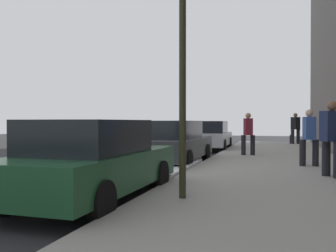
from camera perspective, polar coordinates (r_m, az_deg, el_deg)
ground_plane at (r=11.82m, az=-0.06°, el=-6.51°), size 56.00×56.00×0.00m
sidewalk at (r=11.32m, az=16.27°, el=-6.47°), size 28.00×4.60×0.15m
lane_stripe_centre at (r=13.09m, az=-13.68°, el=-5.81°), size 28.00×0.14×0.01m
snow_bank_curb at (r=10.41m, az=1.67°, el=-6.87°), size 4.01×0.56×0.22m
parked_car_green at (r=6.91m, az=-11.68°, el=-5.33°), size 4.40×1.93×1.51m
parked_car_charcoal at (r=12.50m, az=0.83°, el=-2.62°), size 4.61×1.95×1.51m
parked_car_silver at (r=18.99m, az=6.61°, el=-1.50°), size 4.34×1.97×1.51m
pedestrian_burgundy_coat at (r=14.89m, az=12.42°, el=-1.00°), size 0.52×0.54×1.68m
pedestrian_blue_coat at (r=11.71m, az=21.20°, el=-1.45°), size 0.50×0.55×1.69m
pedestrian_black_coat at (r=23.10m, az=19.30°, el=-0.21°), size 0.59×0.54×1.85m
pedestrian_navy_coat at (r=9.58m, az=24.26°, el=-1.51°), size 0.54×0.58×1.82m
traffic_light_pole at (r=6.55m, az=2.32°, el=15.20°), size 0.35×0.26×4.40m
rolling_suitcase at (r=23.63m, az=18.76°, el=-1.95°), size 0.34×0.22×0.87m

